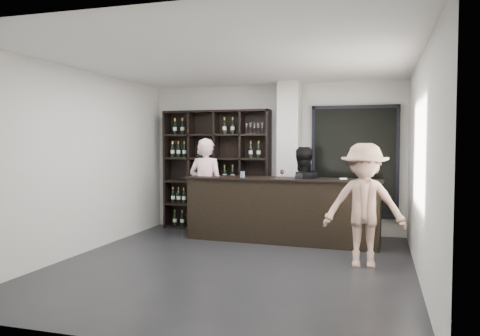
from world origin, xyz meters
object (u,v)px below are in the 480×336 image
(wine_shelf, at_px, (216,170))
(taster_pink, at_px, (206,187))
(tasting_counter, at_px, (281,210))
(customer, at_px, (364,205))
(taster_black, at_px, (302,195))

(wine_shelf, distance_m, taster_pink, 0.77)
(tasting_counter, relative_size, customer, 1.97)
(taster_pink, height_order, customer, taster_pink)
(tasting_counter, height_order, customer, customer)
(taster_pink, distance_m, customer, 3.21)
(tasting_counter, distance_m, customer, 1.96)
(wine_shelf, distance_m, tasting_counter, 1.82)
(wine_shelf, relative_size, tasting_counter, 0.70)
(taster_pink, relative_size, customer, 1.05)
(tasting_counter, relative_size, taster_black, 2.05)
(tasting_counter, height_order, taster_pink, taster_pink)
(tasting_counter, bearing_deg, taster_pink, 178.70)
(wine_shelf, relative_size, taster_pink, 1.31)
(wine_shelf, bearing_deg, customer, -35.43)
(wine_shelf, bearing_deg, taster_pink, -86.00)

